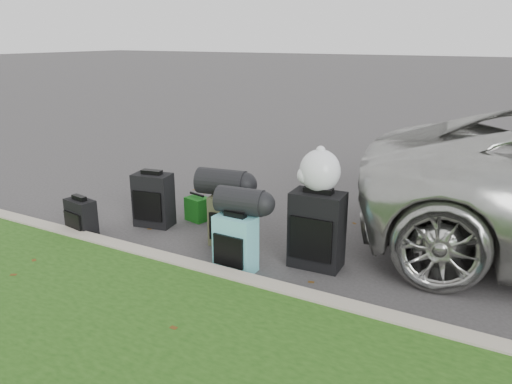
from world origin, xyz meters
The scene contains 12 objects.
ground centered at (0.00, 0.00, 0.00)m, with size 120.00×120.00×0.00m, color #383535.
curb centered at (0.00, -1.00, 0.07)m, with size 120.00×0.18×0.15m, color #9E937F.
suitcase_small_black centered at (-1.85, -0.81, 0.23)m, with size 0.37×0.20×0.46m, color black.
suitcase_large_black_left centered at (-1.39, -0.08, 0.33)m, with size 0.46×0.27×0.66m, color black.
suitcase_olive centered at (-0.25, -0.15, 0.28)m, with size 0.41×0.26×0.57m, color #42432B.
suitcase_teal centered at (0.16, -0.67, 0.29)m, with size 0.40×0.24×0.58m, color teal.
suitcase_large_black_right centered at (0.81, -0.17, 0.39)m, with size 0.52×0.31×0.78m, color black.
tote_green centered at (-1.02, 0.32, 0.15)m, with size 0.27×0.21×0.30m, color #156216.
tote_navy centered at (-0.74, 0.58, 0.16)m, with size 0.29×0.23×0.31m, color #162150.
duffel_left centered at (-0.35, -0.12, 0.71)m, with size 0.30×0.30×0.55m, color black.
duffel_right centered at (0.15, -0.57, 0.71)m, with size 0.27×0.27×0.47m, color black.
trash_bag centered at (0.79, -0.11, 0.99)m, with size 0.41×0.41×0.41m, color silver.
Camera 1 is at (2.56, -4.54, 2.25)m, focal length 35.00 mm.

